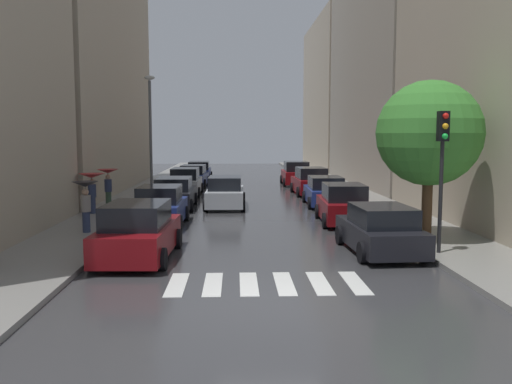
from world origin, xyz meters
The scene contains 25 objects.
ground_plane centered at (0.00, 24.00, -0.02)m, with size 28.00×72.00×0.04m, color #363639.
sidewalk_left centered at (-6.50, 24.00, 0.07)m, with size 3.00×72.00×0.15m, color gray.
sidewalk_right centered at (6.50, 24.00, 0.07)m, with size 3.00×72.00×0.15m, color gray.
crosswalk_stripes centered at (0.00, 1.57, 0.01)m, with size 4.95×2.20×0.01m.
building_left_mid centered at (-11.00, 24.66, 12.14)m, with size 6.00×20.92×24.27m, color #B2A38C.
building_right_mid centered at (11.00, 28.45, 10.68)m, with size 6.00×19.81×21.36m, color #9E9384.
building_right_far centered at (11.00, 48.71, 8.09)m, with size 6.00×19.15×16.19m, color #B2A38C.
parked_car_left_nearest centered at (-3.72, 4.51, 0.81)m, with size 2.28×4.62×1.73m.
parked_car_left_second centered at (-3.87, 10.53, 0.78)m, with size 2.09×4.11×1.67m.
parked_car_left_third centered at (-3.91, 16.01, 0.75)m, with size 2.14×4.57×1.59m.
parked_car_left_fourth centered at (-3.89, 22.10, 0.80)m, with size 2.04×4.47×1.71m.
parked_car_left_fifth centered at (-3.82, 27.94, 0.74)m, with size 2.21×4.47×1.58m.
parked_car_left_sixth centered at (-3.76, 33.19, 0.75)m, with size 2.12×4.80×1.58m.
parked_car_right_nearest centered at (3.82, 5.03, 0.72)m, with size 2.25×4.30×1.53m.
parked_car_right_second centered at (3.80, 10.86, 0.79)m, with size 2.19×4.16×1.70m.
parked_car_right_third centered at (3.98, 16.64, 0.74)m, with size 2.18×4.31×1.57m.
parked_car_right_fourth centered at (3.96, 22.04, 0.81)m, with size 2.25×4.36×1.73m.
parked_car_right_fifth centered at (3.78, 28.68, 0.83)m, with size 2.15×4.31×1.79m.
car_midroad centered at (-1.30, 16.09, 0.76)m, with size 2.13×4.42×1.63m.
pedestrian_near_tree centered at (-6.30, 8.29, 1.51)m, with size 0.96×0.96×1.89m.
pedestrian_by_kerb centered at (-7.35, 13.23, 1.57)m, with size 1.18×1.18×1.84m.
pedestrian_far_side centered at (-7.13, 15.43, 1.56)m, with size 1.05×1.05×1.90m.
street_tree_right centered at (5.89, 6.71, 3.79)m, with size 3.62×3.62×5.47m.
traffic_light_right_corner centered at (5.45, 4.32, 3.29)m, with size 0.30×0.42×4.30m.
lamp_post_left centered at (-5.55, 19.20, 4.13)m, with size 0.60×0.28×6.91m.
Camera 1 is at (-0.78, -11.76, 3.73)m, focal length 38.05 mm.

